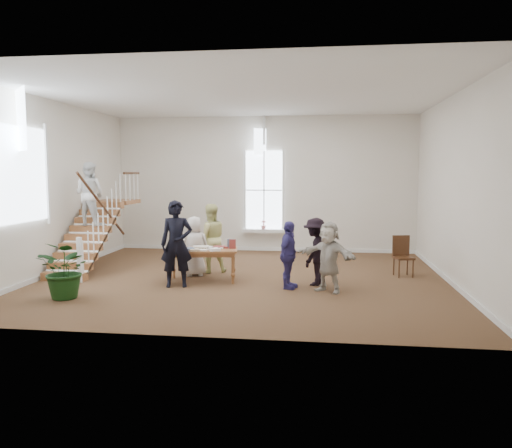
# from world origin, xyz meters

# --- Properties ---
(ground) EXTENTS (10.00, 10.00, 0.00)m
(ground) POSITION_xyz_m (0.00, 0.00, 0.00)
(ground) COLOR #4C361E
(ground) RESTS_ON ground
(room_shell) EXTENTS (10.49, 10.00, 10.00)m
(room_shell) POSITION_xyz_m (-0.00, 4.39, 0.40)
(room_shell) COLOR silver
(room_shell) RESTS_ON ground
(staircase) EXTENTS (1.10, 4.10, 2.92)m
(staircase) POSITION_xyz_m (-4.34, 0.75, 1.62)
(staircase) COLOR brown
(staircase) RESTS_ON ground
(library_table) EXTENTS (1.80, 1.09, 0.86)m
(library_table) POSITION_xyz_m (-0.96, -0.43, 0.72)
(library_table) COLOR brown
(library_table) RESTS_ON ground
(police_officer) EXTENTS (0.83, 0.64, 2.01)m
(police_officer) POSITION_xyz_m (-1.41, -1.08, 1.00)
(police_officer) COLOR black
(police_officer) RESTS_ON ground
(elderly_woman) EXTENTS (0.87, 0.72, 1.53)m
(elderly_woman) POSITION_xyz_m (-1.31, 0.17, 0.77)
(elderly_woman) COLOR silver
(elderly_woman) RESTS_ON ground
(person_yellow) EXTENTS (1.08, 0.97, 1.82)m
(person_yellow) POSITION_xyz_m (-1.01, 0.67, 0.91)
(person_yellow) COLOR #DDDB8A
(person_yellow) RESTS_ON ground
(woman_cluster_a) EXTENTS (0.61, 0.98, 1.55)m
(woman_cluster_a) POSITION_xyz_m (1.17, -0.94, 0.78)
(woman_cluster_a) COLOR navy
(woman_cluster_a) RESTS_ON ground
(woman_cluster_b) EXTENTS (0.86, 1.15, 1.59)m
(woman_cluster_b) POSITION_xyz_m (1.77, -0.49, 0.80)
(woman_cluster_b) COLOR black
(woman_cluster_b) RESTS_ON ground
(woman_cluster_c) EXTENTS (1.49, 1.17, 1.58)m
(woman_cluster_c) POSITION_xyz_m (2.07, -1.14, 0.79)
(woman_cluster_c) COLOR beige
(woman_cluster_c) RESTS_ON ground
(floor_plant) EXTENTS (1.31, 1.20, 1.23)m
(floor_plant) POSITION_xyz_m (-3.40, -2.44, 0.61)
(floor_plant) COLOR #123410
(floor_plant) RESTS_ON ground
(side_chair) EXTENTS (0.54, 0.54, 1.03)m
(side_chair) POSITION_xyz_m (3.98, 0.84, 0.58)
(side_chair) COLOR #37230F
(side_chair) RESTS_ON ground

